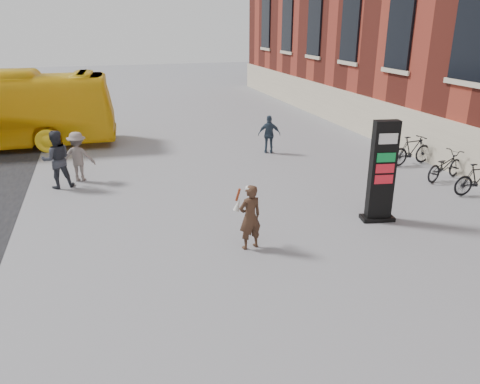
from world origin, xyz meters
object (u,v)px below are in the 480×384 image
object	(u,v)px
bike_6	(445,166)
bike_7	(412,150)
pedestrian_a	(57,160)
pedestrian_b	(78,157)
bike_5	(479,179)
info_pylon	(382,172)
woman	(250,216)
pedestrian_c	(269,134)

from	to	relation	value
bike_6	bike_7	xyz separation A→B (m)	(0.00, 1.83, 0.07)
bike_6	pedestrian_a	bearing A→B (deg)	58.17
pedestrian_b	bike_5	distance (m)	12.98
info_pylon	bike_6	xyz separation A→B (m)	(4.08, 2.38, -0.89)
info_pylon	pedestrian_b	distance (m)	9.84
woman	pedestrian_a	distance (m)	7.51
pedestrian_a	pedestrian_b	world-z (taller)	pedestrian_a
info_pylon	pedestrian_b	bearing A→B (deg)	153.60
bike_5	bike_6	size ratio (longest dim) A/B	0.92
bike_5	bike_7	bearing A→B (deg)	2.59
woman	pedestrian_b	xyz separation A→B (m)	(-4.00, 6.46, 0.02)
woman	bike_5	size ratio (longest dim) A/B	0.94
info_pylon	pedestrian_c	world-z (taller)	info_pylon
bike_7	pedestrian_c	bearing A→B (deg)	48.56
pedestrian_a	bike_6	xyz separation A→B (m)	(12.59, -2.96, -0.46)
info_pylon	bike_6	world-z (taller)	info_pylon
pedestrian_b	info_pylon	bearing A→B (deg)	156.38
info_pylon	pedestrian_b	size ratio (longest dim) A/B	1.64
info_pylon	pedestrian_a	world-z (taller)	info_pylon
pedestrian_b	pedestrian_c	distance (m)	7.53
pedestrian_c	info_pylon	bearing A→B (deg)	110.91
pedestrian_b	bike_7	xyz separation A→B (m)	(11.96, -1.68, -0.29)
pedestrian_a	pedestrian_b	xyz separation A→B (m)	(0.63, 0.54, -0.10)
pedestrian_a	bike_7	size ratio (longest dim) A/B	1.02
woman	pedestrian_c	size ratio (longest dim) A/B	1.04
pedestrian_c	bike_6	size ratio (longest dim) A/B	0.83
pedestrian_a	bike_7	xyz separation A→B (m)	(12.59, -1.13, -0.39)
pedestrian_a	bike_5	world-z (taller)	pedestrian_a
pedestrian_a	bike_5	xyz separation A→B (m)	(12.59, -4.50, -0.43)
info_pylon	bike_5	bearing A→B (deg)	21.99
pedestrian_a	pedestrian_c	size ratio (longest dim) A/B	1.22
pedestrian_c	pedestrian_b	bearing A→B (deg)	28.18
woman	info_pylon	bearing A→B (deg)	175.85
info_pylon	pedestrian_a	size ratio (longest dim) A/B	1.46
pedestrian_b	bike_5	size ratio (longest dim) A/B	0.98
woman	bike_7	bearing A→B (deg)	-161.58
info_pylon	pedestrian_c	xyz separation A→B (m)	(-0.48, 7.33, -0.61)
bike_5	bike_6	xyz separation A→B (m)	(0.00, 1.54, -0.02)
pedestrian_a	pedestrian_b	distance (m)	0.84
woman	pedestrian_c	distance (m)	8.59
woman	pedestrian_b	world-z (taller)	pedestrian_b
info_pylon	pedestrian_a	bearing A→B (deg)	158.27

